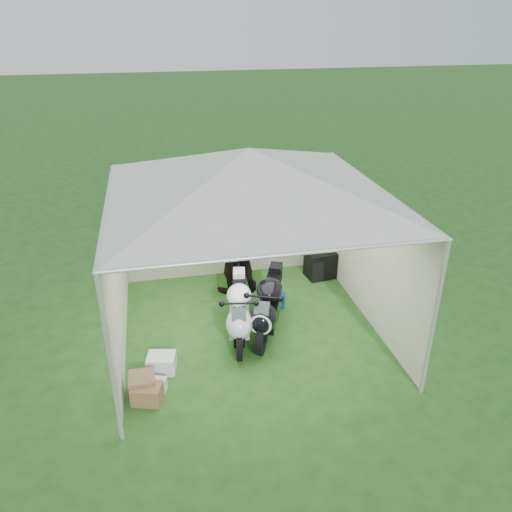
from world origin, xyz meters
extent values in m
plane|color=#1F4618|center=(0.00, 0.00, 0.00)|extent=(80.00, 80.00, 0.00)
cylinder|color=silver|center=(-2.00, -2.00, 1.15)|extent=(0.06, 0.06, 2.30)
cylinder|color=silver|center=(2.00, -2.00, 1.15)|extent=(0.06, 0.06, 2.30)
cylinder|color=silver|center=(-2.00, 2.00, 1.15)|extent=(0.06, 0.06, 2.30)
cylinder|color=silver|center=(2.00, 2.00, 1.15)|extent=(0.06, 0.06, 2.30)
cube|color=silver|center=(0.00, 2.00, 1.15)|extent=(4.00, 0.02, 2.30)
cube|color=silver|center=(-2.00, 0.00, 1.15)|extent=(0.02, 4.00, 2.30)
cube|color=silver|center=(2.00, 0.00, 1.15)|extent=(0.02, 4.00, 2.30)
pyramid|color=silver|center=(0.00, 0.00, 2.65)|extent=(5.66, 5.66, 0.70)
cube|color=#99A5B7|center=(-1.65, 1.98, 1.85)|extent=(0.22, 0.02, 0.28)
cube|color=#99A5B7|center=(-1.30, 1.98, 1.85)|extent=(0.22, 0.02, 0.28)
cube|color=#99A5B7|center=(-0.95, 1.98, 1.85)|extent=(0.22, 0.01, 0.28)
cube|color=#99A5B7|center=(-0.60, 1.98, 1.85)|extent=(0.22, 0.01, 0.28)
cube|color=#99A5B7|center=(-1.65, 1.98, 1.55)|extent=(0.22, 0.02, 0.28)
cube|color=#99A5B7|center=(-1.30, 1.98, 1.55)|extent=(0.22, 0.01, 0.28)
cube|color=#99A5B7|center=(-0.95, 1.98, 1.55)|extent=(0.22, 0.02, 0.28)
cube|color=#99A5B7|center=(-0.60, 1.98, 1.55)|extent=(0.22, 0.01, 0.28)
cylinder|color=#D8590C|center=(0.20, 1.97, 1.95)|extent=(3.20, 0.02, 0.02)
cylinder|color=black|center=(-0.31, -0.75, 0.27)|extent=(0.18, 0.54, 0.53)
cylinder|color=black|center=(-0.09, 0.48, 0.27)|extent=(0.23, 0.55, 0.53)
cube|color=silver|center=(-0.21, -0.18, 0.34)|extent=(0.45, 0.89, 0.27)
ellipsoid|color=silver|center=(-0.29, -0.66, 0.55)|extent=(0.49, 0.60, 0.45)
ellipsoid|color=silver|center=(-0.19, -0.09, 0.69)|extent=(0.48, 0.61, 0.31)
cube|color=black|center=(-0.13, 0.26, 0.64)|extent=(0.32, 0.57, 0.12)
cube|color=silver|center=(-0.07, 0.55, 0.71)|extent=(0.24, 0.30, 0.16)
cube|color=black|center=(-0.14, 0.18, 0.49)|extent=(0.17, 0.50, 0.09)
cube|color=#3F474C|center=(-0.31, -0.76, 0.78)|extent=(0.23, 0.16, 0.19)
cylinder|color=black|center=(0.05, -0.68, 0.28)|extent=(0.30, 0.54, 0.55)
cylinder|color=black|center=(0.54, 0.50, 0.28)|extent=(0.34, 0.56, 0.55)
cube|color=black|center=(0.28, -0.13, 0.35)|extent=(0.63, 0.93, 0.28)
ellipsoid|color=black|center=(0.08, -0.60, 0.57)|extent=(0.59, 0.67, 0.46)
ellipsoid|color=black|center=(0.31, -0.05, 0.72)|extent=(0.59, 0.68, 0.32)
cube|color=black|center=(0.45, 0.29, 0.66)|extent=(0.43, 0.60, 0.13)
cube|color=black|center=(0.57, 0.57, 0.74)|extent=(0.29, 0.33, 0.17)
cube|color=maroon|center=(0.42, 0.21, 0.51)|extent=(0.28, 0.50, 0.09)
cube|color=#3F474C|center=(0.04, -0.70, 0.81)|extent=(0.25, 0.21, 0.19)
cylinder|color=white|center=(0.00, -0.79, 0.57)|extent=(0.31, 0.14, 0.33)
cube|color=blue|center=(0.58, 0.59, 0.13)|extent=(0.39, 0.32, 0.25)
imported|color=black|center=(-0.08, 1.32, 0.99)|extent=(1.05, 0.86, 1.98)
imported|color=slate|center=(0.05, 1.39, 0.82)|extent=(0.50, 0.67, 1.65)
cube|color=black|center=(1.70, 1.46, 0.27)|extent=(0.59, 0.49, 0.53)
cube|color=silver|center=(-1.47, -0.81, 0.13)|extent=(0.45, 0.38, 0.27)
cube|color=brown|center=(-1.74, -1.26, 0.16)|extent=(0.35, 0.35, 0.31)
cube|color=silver|center=(-1.57, -1.25, 0.10)|extent=(0.33, 0.30, 0.20)
cube|color=brown|center=(-1.68, -1.41, 0.13)|extent=(0.45, 0.38, 0.26)
camera|label=1|loc=(-1.34, -6.75, 4.70)|focal=35.00mm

